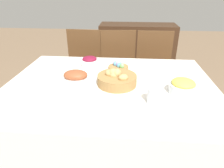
{
  "coord_description": "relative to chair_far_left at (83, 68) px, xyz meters",
  "views": [
    {
      "loc": [
        0.12,
        -1.33,
        1.44
      ],
      "look_at": [
        0.02,
        -0.09,
        0.82
      ],
      "focal_mm": 32.0,
      "sensor_mm": 36.0,
      "label": 1
    }
  ],
  "objects": [
    {
      "name": "fork",
      "position": [
        0.31,
        -1.32,
        0.26
      ],
      "size": [
        0.02,
        0.19,
        0.0
      ],
      "rotation": [
        0.0,
        0.0,
        0.06
      ],
      "color": "silver",
      "rests_on": "dining_table"
    },
    {
      "name": "butter_dish",
      "position": [
        0.2,
        -1.11,
        0.27
      ],
      "size": [
        0.11,
        0.07,
        0.03
      ],
      "color": "white",
      "rests_on": "dining_table"
    },
    {
      "name": "pineapple_bowl",
      "position": [
        0.93,
        -1.02,
        0.31
      ],
      "size": [
        0.18,
        0.18,
        0.1
      ],
      "color": "silver",
      "rests_on": "dining_table"
    },
    {
      "name": "dining_table",
      "position": [
        0.43,
        -0.92,
        -0.13
      ],
      "size": [
        1.55,
        1.18,
        0.78
      ],
      "color": "white",
      "rests_on": "ground"
    },
    {
      "name": "bread_basket",
      "position": [
        0.48,
        -0.93,
        0.3
      ],
      "size": [
        0.29,
        0.29,
        0.12
      ],
      "color": "#9E7542",
      "rests_on": "dining_table"
    },
    {
      "name": "chair_far_right",
      "position": [
        0.87,
        0.0,
        0.0
      ],
      "size": [
        0.42,
        0.42,
        0.97
      ],
      "rotation": [
        0.0,
        0.0,
        0.0
      ],
      "color": "brown",
      "rests_on": "ground"
    },
    {
      "name": "spoon",
      "position": [
        0.65,
        -1.32,
        0.26
      ],
      "size": [
        0.02,
        0.19,
        0.0
      ],
      "rotation": [
        0.0,
        0.0,
        -0.06
      ],
      "color": "silver",
      "rests_on": "dining_table"
    },
    {
      "name": "knife",
      "position": [
        0.62,
        -1.32,
        0.26
      ],
      "size": [
        0.02,
        0.19,
        0.0
      ],
      "rotation": [
        0.0,
        0.0,
        0.06
      ],
      "color": "silver",
      "rests_on": "dining_table"
    },
    {
      "name": "sideboard",
      "position": [
        0.7,
        1.0,
        -0.08
      ],
      "size": [
        1.2,
        0.44,
        0.89
      ],
      "color": "#3D2616",
      "rests_on": "ground"
    },
    {
      "name": "drinking_cup",
      "position": [
        0.72,
        -1.17,
        0.31
      ],
      "size": [
        0.08,
        0.08,
        0.1
      ],
      "color": "silver",
      "rests_on": "dining_table"
    },
    {
      "name": "chair_far_center",
      "position": [
        0.44,
        -0.0,
        0.0
      ],
      "size": [
        0.46,
        0.46,
        0.97
      ],
      "rotation": [
        0.0,
        0.0,
        0.1
      ],
      "color": "brown",
      "rests_on": "ground"
    },
    {
      "name": "beet_salad_bowl",
      "position": [
        0.21,
        -0.58,
        0.3
      ],
      "size": [
        0.15,
        0.15,
        0.09
      ],
      "color": "white",
      "rests_on": "dining_table"
    },
    {
      "name": "egg_basket",
      "position": [
        0.47,
        -0.65,
        0.28
      ],
      "size": [
        0.17,
        0.17,
        0.08
      ],
      "color": "#9E7542",
      "rests_on": "dining_table"
    },
    {
      "name": "chair_far_left",
      "position": [
        0.0,
        0.0,
        0.0
      ],
      "size": [
        0.45,
        0.45,
        0.97
      ],
      "rotation": [
        0.0,
        0.0,
        -0.08
      ],
      "color": "brown",
      "rests_on": "ground"
    },
    {
      "name": "ground_plane",
      "position": [
        0.43,
        -0.92,
        -0.52
      ],
      "size": [
        12.0,
        12.0,
        0.0
      ],
      "primitive_type": "plane",
      "color": "#7F664C"
    },
    {
      "name": "dinner_plate",
      "position": [
        0.47,
        -1.32,
        0.26
      ],
      "size": [
        0.26,
        0.26,
        0.01
      ],
      "color": "white",
      "rests_on": "dining_table"
    },
    {
      "name": "ham_platter",
      "position": [
        0.15,
        -0.86,
        0.28
      ],
      "size": [
        0.29,
        0.2,
        0.08
      ],
      "color": "white",
      "rests_on": "dining_table"
    }
  ]
}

